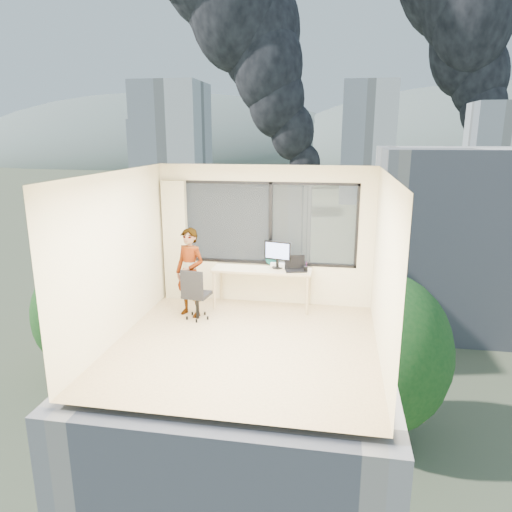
% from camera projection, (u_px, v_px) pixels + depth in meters
% --- Properties ---
extents(floor, '(4.00, 4.00, 0.01)m').
position_uv_depth(floor, '(245.00, 344.00, 7.23)').
color(floor, beige).
rests_on(floor, ground).
extents(ceiling, '(4.00, 4.00, 0.01)m').
position_uv_depth(ceiling, '(244.00, 173.00, 6.58)').
color(ceiling, white).
rests_on(ceiling, ground).
extents(wall_front, '(4.00, 0.01, 2.60)m').
position_uv_depth(wall_front, '(207.00, 312.00, 5.00)').
color(wall_front, beige).
rests_on(wall_front, ground).
extents(wall_left, '(0.01, 4.00, 2.60)m').
position_uv_depth(wall_left, '(117.00, 257.00, 7.24)').
color(wall_left, beige).
rests_on(wall_left, ground).
extents(wall_right, '(0.01, 4.00, 2.60)m').
position_uv_depth(wall_right, '(385.00, 269.00, 6.57)').
color(wall_right, beige).
rests_on(wall_right, ground).
extents(window_wall, '(3.30, 0.16, 1.55)m').
position_uv_depth(window_wall, '(268.00, 223.00, 8.75)').
color(window_wall, black).
rests_on(window_wall, ground).
extents(curtain, '(0.45, 0.14, 2.30)m').
position_uv_depth(curtain, '(176.00, 241.00, 9.02)').
color(curtain, beige).
rests_on(curtain, floor).
extents(desk, '(1.80, 0.60, 0.75)m').
position_uv_depth(desk, '(262.00, 288.00, 8.72)').
color(desk, '#D1B98C').
rests_on(desk, floor).
extents(chair, '(0.53, 0.53, 0.93)m').
position_uv_depth(chair, '(197.00, 293.00, 8.14)').
color(chair, black).
rests_on(chair, floor).
extents(person, '(0.67, 0.55, 1.57)m').
position_uv_depth(person, '(190.00, 273.00, 8.22)').
color(person, '#2D2D33').
rests_on(person, floor).
extents(monitor, '(0.52, 0.23, 0.51)m').
position_uv_depth(monitor, '(278.00, 255.00, 8.58)').
color(monitor, black).
rests_on(monitor, desk).
extents(game_console, '(0.40, 0.37, 0.08)m').
position_uv_depth(game_console, '(281.00, 264.00, 8.76)').
color(game_console, white).
rests_on(game_console, desk).
extents(laptop, '(0.45, 0.47, 0.24)m').
position_uv_depth(laptop, '(296.00, 264.00, 8.43)').
color(laptop, black).
rests_on(laptop, desk).
extents(cellphone, '(0.13, 0.08, 0.01)m').
position_uv_depth(cellphone, '(293.00, 270.00, 8.48)').
color(cellphone, black).
rests_on(cellphone, desk).
extents(pen_cup, '(0.09, 0.09, 0.09)m').
position_uv_depth(pen_cup, '(306.00, 269.00, 8.41)').
color(pen_cup, black).
rests_on(pen_cup, desk).
extents(handbag, '(0.30, 0.20, 0.21)m').
position_uv_depth(handbag, '(273.00, 260.00, 8.81)').
color(handbag, '#0E5354').
rests_on(handbag, desk).
extents(exterior_ground, '(400.00, 400.00, 0.04)m').
position_uv_depth(exterior_ground, '(333.00, 201.00, 125.18)').
color(exterior_ground, '#515B3D').
rests_on(exterior_ground, ground).
extents(near_bldg_a, '(16.00, 12.00, 14.00)m').
position_uv_depth(near_bldg_a, '(210.00, 260.00, 39.10)').
color(near_bldg_a, beige).
rests_on(near_bldg_a, exterior_ground).
extents(near_bldg_b, '(14.00, 13.00, 16.00)m').
position_uv_depth(near_bldg_b, '(455.00, 238.00, 42.97)').
color(near_bldg_b, white).
rests_on(near_bldg_b, exterior_ground).
extents(far_tower_a, '(14.00, 14.00, 28.00)m').
position_uv_depth(far_tower_a, '(173.00, 149.00, 103.67)').
color(far_tower_a, silver).
rests_on(far_tower_a, exterior_ground).
extents(far_tower_b, '(13.00, 13.00, 30.00)m').
position_uv_depth(far_tower_b, '(367.00, 143.00, 120.09)').
color(far_tower_b, silver).
rests_on(far_tower_b, exterior_ground).
extents(far_tower_c, '(15.00, 15.00, 26.00)m').
position_uv_depth(far_tower_c, '(496.00, 150.00, 133.49)').
color(far_tower_c, silver).
rests_on(far_tower_c, exterior_ground).
extents(far_tower_d, '(16.00, 14.00, 22.00)m').
position_uv_depth(far_tower_d, '(158.00, 153.00, 161.05)').
color(far_tower_d, silver).
rests_on(far_tower_d, exterior_ground).
extents(hill_a, '(288.00, 216.00, 90.00)m').
position_uv_depth(hill_a, '(168.00, 159.00, 335.94)').
color(hill_a, slate).
rests_on(hill_a, exterior_ground).
extents(hill_b, '(300.00, 220.00, 96.00)m').
position_uv_depth(hill_b, '(497.00, 162.00, 299.23)').
color(hill_b, slate).
rests_on(hill_b, exterior_ground).
extents(tree_a, '(7.00, 7.00, 8.00)m').
position_uv_depth(tree_a, '(85.00, 325.00, 33.38)').
color(tree_a, '#1A501C').
rests_on(tree_a, exterior_ground).
extents(tree_b, '(7.60, 7.60, 9.00)m').
position_uv_depth(tree_b, '(380.00, 369.00, 26.11)').
color(tree_b, '#1A501C').
rests_on(tree_b, exterior_ground).
extents(smoke_plume_a, '(40.00, 24.00, 90.00)m').
position_uv_depth(smoke_plume_a, '(308.00, 12.00, 142.19)').
color(smoke_plume_a, black).
rests_on(smoke_plume_a, exterior_ground).
extents(smoke_plume_b, '(30.00, 18.00, 70.00)m').
position_uv_depth(smoke_plume_b, '(511.00, 59.00, 153.42)').
color(smoke_plume_b, black).
rests_on(smoke_plume_b, exterior_ground).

